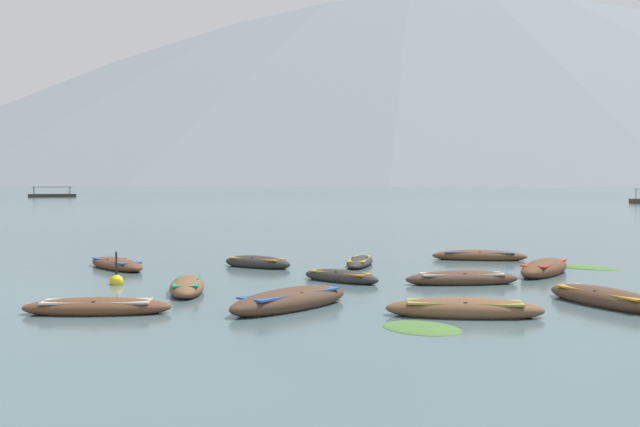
{
  "coord_description": "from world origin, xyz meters",
  "views": [
    {
      "loc": [
        -2.37,
        -5.36,
        3.31
      ],
      "look_at": [
        0.94,
        59.28,
        0.62
      ],
      "focal_mm": 41.95,
      "sensor_mm": 36.0,
      "label": 1
    }
  ],
  "objects_px": {
    "rowboat_0": "(360,262)",
    "rowboat_6": "(97,307)",
    "rowboat_4": "(462,279)",
    "mooring_buoy": "(117,281)",
    "rowboat_2": "(605,298)",
    "rowboat_3": "(545,268)",
    "ferry_2": "(52,195)",
    "rowboat_12": "(464,309)",
    "rowboat_7": "(341,277)",
    "rowboat_8": "(257,263)",
    "rowboat_11": "(187,286)",
    "rowboat_5": "(116,264)",
    "rowboat_10": "(479,256)",
    "rowboat_1": "(290,300)"
  },
  "relations": [
    {
      "from": "rowboat_0",
      "to": "rowboat_6",
      "type": "distance_m",
      "value": 13.2
    },
    {
      "from": "rowboat_4",
      "to": "mooring_buoy",
      "type": "distance_m",
      "value": 11.25
    },
    {
      "from": "rowboat_0",
      "to": "rowboat_2",
      "type": "xyz_separation_m",
      "value": [
        5.59,
        -10.07,
        0.05
      ]
    },
    {
      "from": "rowboat_3",
      "to": "ferry_2",
      "type": "relative_size",
      "value": 0.39
    },
    {
      "from": "rowboat_12",
      "to": "rowboat_7",
      "type": "bearing_deg",
      "value": 111.02
    },
    {
      "from": "rowboat_4",
      "to": "rowboat_6",
      "type": "distance_m",
      "value": 11.65
    },
    {
      "from": "rowboat_8",
      "to": "rowboat_11",
      "type": "distance_m",
      "value": 6.82
    },
    {
      "from": "rowboat_5",
      "to": "rowboat_11",
      "type": "relative_size",
      "value": 1.08
    },
    {
      "from": "rowboat_2",
      "to": "rowboat_10",
      "type": "height_order",
      "value": "rowboat_2"
    },
    {
      "from": "rowboat_7",
      "to": "rowboat_0",
      "type": "bearing_deg",
      "value": 76.81
    },
    {
      "from": "rowboat_2",
      "to": "rowboat_7",
      "type": "bearing_deg",
      "value": 142.53
    },
    {
      "from": "rowboat_3",
      "to": "rowboat_5",
      "type": "height_order",
      "value": "rowboat_3"
    },
    {
      "from": "rowboat_12",
      "to": "rowboat_8",
      "type": "bearing_deg",
      "value": 116.42
    },
    {
      "from": "rowboat_3",
      "to": "rowboat_6",
      "type": "distance_m",
      "value": 15.98
    },
    {
      "from": "rowboat_2",
      "to": "rowboat_7",
      "type": "relative_size",
      "value": 1.5
    },
    {
      "from": "rowboat_6",
      "to": "mooring_buoy",
      "type": "height_order",
      "value": "mooring_buoy"
    },
    {
      "from": "rowboat_3",
      "to": "rowboat_5",
      "type": "bearing_deg",
      "value": 170.85
    },
    {
      "from": "rowboat_0",
      "to": "rowboat_12",
      "type": "height_order",
      "value": "rowboat_12"
    },
    {
      "from": "rowboat_0",
      "to": "rowboat_7",
      "type": "bearing_deg",
      "value": -103.19
    },
    {
      "from": "rowboat_1",
      "to": "rowboat_11",
      "type": "bearing_deg",
      "value": 135.26
    },
    {
      "from": "rowboat_5",
      "to": "rowboat_12",
      "type": "bearing_deg",
      "value": -44.92
    },
    {
      "from": "rowboat_2",
      "to": "rowboat_8",
      "type": "xyz_separation_m",
      "value": [
        -9.66,
        9.56,
        -0.01
      ]
    },
    {
      "from": "rowboat_1",
      "to": "rowboat_3",
      "type": "relative_size",
      "value": 0.96
    },
    {
      "from": "rowboat_6",
      "to": "ferry_2",
      "type": "distance_m",
      "value": 158.27
    },
    {
      "from": "ferry_2",
      "to": "rowboat_2",
      "type": "bearing_deg",
      "value": -68.23
    },
    {
      "from": "rowboat_1",
      "to": "rowboat_2",
      "type": "xyz_separation_m",
      "value": [
        8.49,
        0.04,
        -0.02
      ]
    },
    {
      "from": "rowboat_7",
      "to": "ferry_2",
      "type": "distance_m",
      "value": 154.95
    },
    {
      "from": "rowboat_6",
      "to": "rowboat_10",
      "type": "bearing_deg",
      "value": 43.43
    },
    {
      "from": "rowboat_1",
      "to": "rowboat_7",
      "type": "relative_size",
      "value": 1.4
    },
    {
      "from": "rowboat_5",
      "to": "ferry_2",
      "type": "height_order",
      "value": "ferry_2"
    },
    {
      "from": "rowboat_2",
      "to": "rowboat_4",
      "type": "xyz_separation_m",
      "value": [
        -2.83,
        4.38,
        -0.02
      ]
    },
    {
      "from": "rowboat_5",
      "to": "rowboat_11",
      "type": "height_order",
      "value": "rowboat_11"
    },
    {
      "from": "rowboat_1",
      "to": "rowboat_10",
      "type": "relative_size",
      "value": 0.95
    },
    {
      "from": "rowboat_2",
      "to": "rowboat_0",
      "type": "bearing_deg",
      "value": 119.02
    },
    {
      "from": "rowboat_5",
      "to": "rowboat_1",
      "type": "bearing_deg",
      "value": -55.09
    },
    {
      "from": "rowboat_11",
      "to": "ferry_2",
      "type": "relative_size",
      "value": 0.34
    },
    {
      "from": "rowboat_10",
      "to": "rowboat_11",
      "type": "bearing_deg",
      "value": -142.04
    },
    {
      "from": "rowboat_8",
      "to": "rowboat_12",
      "type": "relative_size",
      "value": 0.77
    },
    {
      "from": "rowboat_2",
      "to": "mooring_buoy",
      "type": "xyz_separation_m",
      "value": [
        -14.08,
        4.86,
        -0.08
      ]
    },
    {
      "from": "rowboat_3",
      "to": "rowboat_5",
      "type": "xyz_separation_m",
      "value": [
        -15.85,
        2.55,
        -0.05
      ]
    },
    {
      "from": "rowboat_3",
      "to": "rowboat_8",
      "type": "relative_size",
      "value": 1.33
    },
    {
      "from": "rowboat_0",
      "to": "rowboat_6",
      "type": "height_order",
      "value": "rowboat_6"
    },
    {
      "from": "rowboat_3",
      "to": "ferry_2",
      "type": "bearing_deg",
      "value": 112.97
    },
    {
      "from": "rowboat_0",
      "to": "rowboat_12",
      "type": "distance_m",
      "value": 11.6
    },
    {
      "from": "rowboat_7",
      "to": "mooring_buoy",
      "type": "height_order",
      "value": "mooring_buoy"
    },
    {
      "from": "rowboat_2",
      "to": "rowboat_12",
      "type": "relative_size",
      "value": 1.05
    },
    {
      "from": "rowboat_4",
      "to": "rowboat_5",
      "type": "distance_m",
      "value": 13.22
    },
    {
      "from": "rowboat_5",
      "to": "rowboat_7",
      "type": "bearing_deg",
      "value": -26.89
    },
    {
      "from": "rowboat_4",
      "to": "rowboat_0",
      "type": "bearing_deg",
      "value": 115.84
    },
    {
      "from": "rowboat_2",
      "to": "rowboat_11",
      "type": "xyz_separation_m",
      "value": [
        -11.57,
        3.01,
        -0.02
      ]
    }
  ]
}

